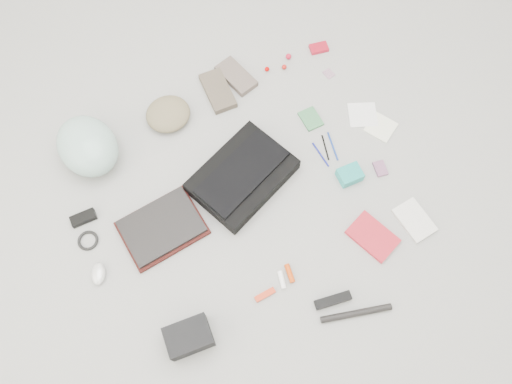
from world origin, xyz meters
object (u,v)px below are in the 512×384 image
messenger_bag (242,176)px  camera_bag (189,337)px  laptop (161,226)px  accordion_wallet (350,175)px  bike_helmet (88,146)px  book_red (373,237)px

messenger_bag → camera_bag: bearing=-154.0°
laptop → accordion_wallet: accordion_wallet is taller
bike_helmet → book_red: size_ratio=1.56×
bike_helmet → accordion_wallet: size_ratio=3.07×
camera_bag → accordion_wallet: 0.99m
messenger_bag → bike_helmet: bearing=122.2°
camera_bag → messenger_bag: bearing=53.1°
messenger_bag → laptop: bearing=166.4°
book_red → laptop: bearing=130.9°
messenger_bag → bike_helmet: (-0.55, 0.44, 0.06)m
camera_bag → book_red: 0.88m
laptop → camera_bag: (-0.09, -0.48, 0.02)m
accordion_wallet → messenger_bag: bearing=157.6°
laptop → bike_helmet: 0.50m
laptop → accordion_wallet: 0.87m
messenger_bag → book_red: 0.63m
laptop → camera_bag: size_ratio=1.85×
bike_helmet → book_red: 1.33m
bike_helmet → accordion_wallet: bike_helmet is taller
messenger_bag → accordion_wallet: 0.49m
laptop → accordion_wallet: (0.85, -0.18, -0.01)m
messenger_bag → accordion_wallet: (0.43, -0.22, -0.01)m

